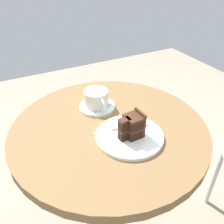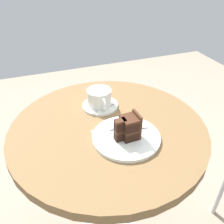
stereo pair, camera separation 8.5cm
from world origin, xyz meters
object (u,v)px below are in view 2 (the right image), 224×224
object	(u,v)px
fork	(133,127)
napkin	(126,137)
cake_slice	(129,127)
coffee_cup	(99,97)
cake_plate	(126,137)
teaspoon	(100,110)
saucer	(100,105)

from	to	relation	value
fork	napkin	bearing A→B (deg)	-133.58
cake_slice	coffee_cup	bearing A→B (deg)	-173.29
coffee_cup	napkin	distance (m)	0.22
coffee_cup	fork	size ratio (longest dim) A/B	0.99
fork	napkin	world-z (taller)	fork
cake_slice	cake_plate	bearing A→B (deg)	-152.85
teaspoon	cake_plate	world-z (taller)	teaspoon
coffee_cup	teaspoon	xyz separation A→B (m)	(0.04, -0.01, -0.03)
teaspoon	cake_slice	xyz separation A→B (m)	(0.19, 0.04, 0.04)
cake_plate	fork	distance (m)	0.05
napkin	coffee_cup	bearing A→B (deg)	-173.21
cake_plate	cake_slice	xyz separation A→B (m)	(0.01, 0.00, 0.05)
napkin	cake_plate	bearing A→B (deg)	-22.59
teaspoon	fork	world-z (taller)	fork
teaspoon	napkin	xyz separation A→B (m)	(0.17, 0.04, -0.01)
coffee_cup	cake_slice	xyz separation A→B (m)	(0.23, 0.03, 0.01)
coffee_cup	cake_slice	size ratio (longest dim) A/B	1.51
cake_plate	napkin	world-z (taller)	cake_plate
teaspoon	fork	xyz separation A→B (m)	(0.15, 0.07, 0.00)
coffee_cup	fork	xyz separation A→B (m)	(0.19, 0.06, -0.03)
cake_plate	cake_slice	world-z (taller)	cake_slice
cake_plate	cake_slice	distance (m)	0.05
saucer	teaspoon	xyz separation A→B (m)	(0.04, -0.01, 0.01)
cake_plate	fork	size ratio (longest dim) A/B	1.73
cake_slice	fork	xyz separation A→B (m)	(-0.04, 0.03, -0.04)
fork	napkin	distance (m)	0.05
teaspoon	napkin	world-z (taller)	teaspoon
coffee_cup	saucer	bearing A→B (deg)	58.70
cake_plate	saucer	bearing A→B (deg)	-174.53
cake_slice	fork	world-z (taller)	cake_slice
teaspoon	napkin	size ratio (longest dim) A/B	0.47
saucer	napkin	distance (m)	0.21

